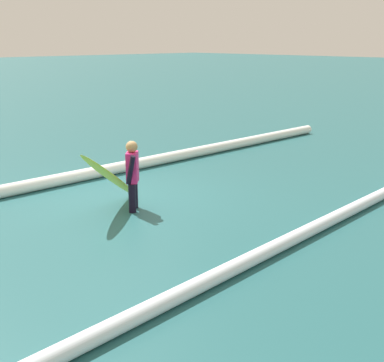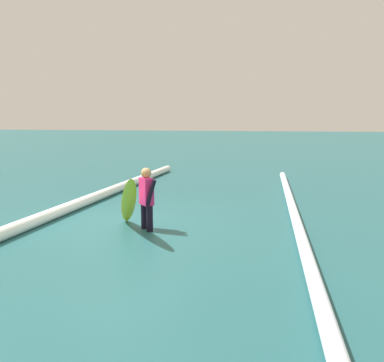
% 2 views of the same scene
% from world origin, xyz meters
% --- Properties ---
extents(ground_plane, '(167.21, 167.21, 0.00)m').
position_xyz_m(ground_plane, '(0.00, 0.00, 0.00)').
color(ground_plane, '#235A5E').
extents(surfer, '(0.40, 0.51, 1.34)m').
position_xyz_m(surfer, '(0.36, 0.70, 0.74)').
color(surfer, black).
rests_on(surfer, ground_plane).
extents(surfboard, '(1.94, 1.16, 1.32)m').
position_xyz_m(surfboard, '(0.64, 0.41, 0.64)').
color(surfboard, yellow).
rests_on(surfboard, ground_plane).
extents(wave_crest_foreground, '(19.48, 0.39, 0.28)m').
position_xyz_m(wave_crest_foreground, '(0.60, -1.78, 0.14)').
color(wave_crest_foreground, white).
rests_on(wave_crest_foreground, ground_plane).
extents(wave_crest_midground, '(20.42, 1.18, 0.22)m').
position_xyz_m(wave_crest_midground, '(1.76, 3.94, 0.11)').
color(wave_crest_midground, white).
rests_on(wave_crest_midground, ground_plane).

